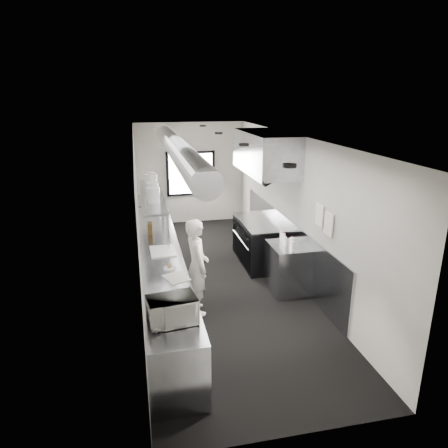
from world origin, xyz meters
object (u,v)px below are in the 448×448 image
prep_counter (162,274)px  plate_stack_c (151,182)px  pass_shelf (152,196)px  squeeze_bottle_e (282,236)px  range (260,242)px  deli_tub_a (160,306)px  line_cook (197,267)px  plate_stack_b (153,190)px  small_plate (170,268)px  microwave (172,310)px  exhaust_hood (265,153)px  bottle_station (287,268)px  cutting_board (163,251)px  knife_block (150,228)px  squeeze_bottle_a (292,246)px  deli_tub_b (155,300)px  squeeze_bottle_d (284,238)px  squeeze_bottle_c (285,241)px  squeeze_bottle_b (291,243)px  far_work_table (152,216)px  plate_stack_a (153,195)px  plate_stack_d (150,179)px

prep_counter → plate_stack_c: 2.26m
pass_shelf → squeeze_bottle_e: bearing=-31.9°
range → deli_tub_a: deli_tub_a is taller
line_cook → plate_stack_b: (-0.59, 1.79, 0.91)m
small_plate → plate_stack_c: bearing=92.7°
range → microwave: size_ratio=2.97×
exhaust_hood → plate_stack_c: exhaust_hood is taller
bottle_station → line_cook: bearing=-166.5°
pass_shelf → cutting_board: 1.66m
knife_block → squeeze_bottle_a: bearing=-25.9°
deli_tub_a → deli_tub_b: 0.18m
squeeze_bottle_d → range: bearing=93.0°
squeeze_bottle_c → squeeze_bottle_e: 0.27m
knife_block → squeeze_bottle_a: (2.38, -1.50, -0.02)m
knife_block → squeeze_bottle_e: size_ratio=1.20×
plate_stack_c → squeeze_bottle_e: plate_stack_c is taller
plate_stack_c → squeeze_bottle_e: (2.29, -1.78, -0.76)m
microwave → squeeze_bottle_c: size_ratio=3.21×
squeeze_bottle_b → squeeze_bottle_e: squeeze_bottle_b is taller
far_work_table → small_plate: size_ratio=6.26×
bottle_station → squeeze_bottle_e: bearing=99.2°
plate_stack_a → squeeze_bottle_d: plate_stack_a is taller
small_plate → cutting_board: cutting_board is taller
exhaust_hood → bottle_station: size_ratio=2.44×
line_cook → plate_stack_b: plate_stack_b is taller
plate_stack_a → squeeze_bottle_b: size_ratio=1.44×
plate_stack_a → small_plate: bearing=-85.3°
far_work_table → squeeze_bottle_d: squeeze_bottle_d is taller
plate_stack_c → pass_shelf: bearing=-90.8°
deli_tub_b → plate_stack_a: (0.14, 2.71, 0.77)m
prep_counter → squeeze_bottle_a: size_ratio=32.11×
microwave → plate_stack_d: size_ratio=1.47×
plate_stack_c → deli_tub_a: bearing=-91.6°
small_plate → squeeze_bottle_b: 2.24m
squeeze_bottle_a → squeeze_bottle_e: squeeze_bottle_a is taller
squeeze_bottle_b → squeeze_bottle_e: (-0.03, 0.43, -0.01)m
range → plate_stack_c: (-2.22, 0.65, 1.28)m
plate_stack_a → squeeze_bottle_d: size_ratio=1.64×
far_work_table → plate_stack_a: (-0.04, -2.88, 1.26)m
exhaust_hood → bottle_station: (0.05, -1.40, -1.94)m
knife_block → squeeze_bottle_d: size_ratio=1.25×
plate_stack_c → squeeze_bottle_c: (2.26, -2.04, -0.76)m
small_plate → squeeze_bottle_c: size_ratio=1.14×
exhaust_hood → pass_shelf: (-2.29, 0.30, -0.86)m
squeeze_bottle_c → squeeze_bottle_e: size_ratio=0.93×
cutting_board → squeeze_bottle_c: squeeze_bottle_c is taller
squeeze_bottle_d → deli_tub_b: bearing=-143.2°
microwave → range: bearing=50.3°
range → line_cook: bearing=-132.0°
line_cook → squeeze_bottle_c: line_cook is taller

